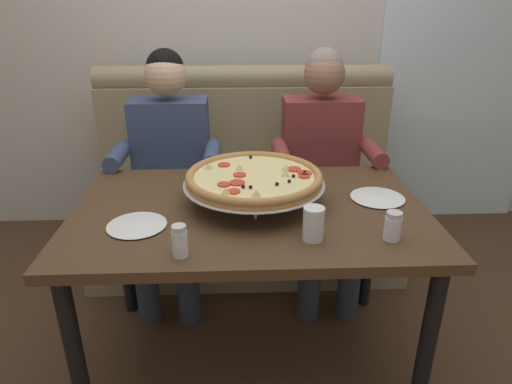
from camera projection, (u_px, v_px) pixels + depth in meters
name	position (u px, v px, depth m)	size (l,w,h in m)	color
ground_plane	(251.00, 356.00, 2.04)	(16.00, 16.00, 0.00)	#4C3321
back_wall_with_window	(243.00, 15.00, 2.83)	(6.00, 0.12, 2.80)	beige
window_panel	(471.00, 15.00, 2.82)	(1.10, 0.02, 2.80)	white
booth_bench	(246.00, 196.00, 2.71)	(1.78, 0.78, 1.13)	#998966
dining_table	(250.00, 227.00, 1.77)	(1.37, 0.87, 0.75)	#4C331E
diner_left	(170.00, 163.00, 2.33)	(0.54, 0.64, 1.27)	#2D3342
diner_right	(322.00, 161.00, 2.36)	(0.54, 0.64, 1.27)	#2D3342
pizza	(254.00, 178.00, 1.74)	(0.55, 0.55, 0.14)	silver
shaker_pepper_flakes	(393.00, 228.00, 1.50)	(0.06, 0.06, 0.10)	white
shaker_oregano	(180.00, 243.00, 1.40)	(0.05, 0.05, 0.11)	white
plate_near_left	(137.00, 224.00, 1.59)	(0.21, 0.21, 0.02)	white
plate_near_right	(378.00, 196.00, 1.81)	(0.22, 0.22, 0.02)	white
drinking_glass	(313.00, 225.00, 1.49)	(0.07, 0.07, 0.12)	silver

